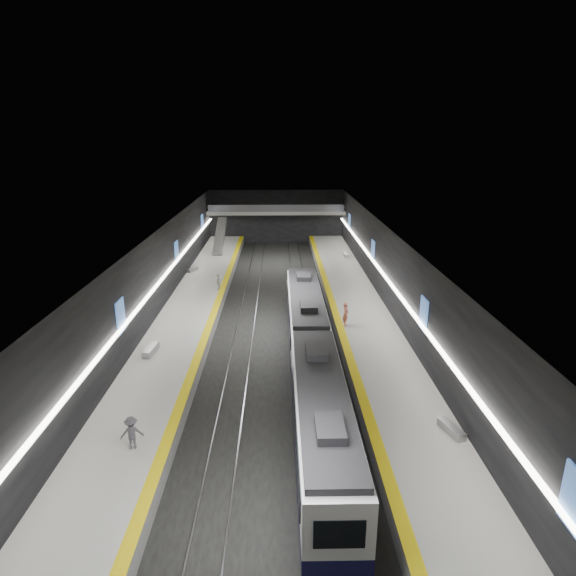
{
  "coord_description": "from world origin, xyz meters",
  "views": [
    {
      "loc": [
        0.44,
        -37.44,
        15.74
      ],
      "look_at": [
        1.22,
        5.07,
        2.2
      ],
      "focal_mm": 30.0,
      "sensor_mm": 36.0,
      "label": 1
    }
  ],
  "objects_px": {
    "passenger_right_a": "(346,314)",
    "passenger_left_b": "(132,433)",
    "bench_right_near": "(452,429)",
    "passenger_left_a": "(218,282)",
    "train": "(312,354)",
    "escalator": "(220,236)",
    "bench_left_near": "(151,350)",
    "bench_right_far": "(346,255)",
    "bench_left_far": "(192,270)"
  },
  "relations": [
    {
      "from": "bench_right_far",
      "to": "bench_right_near",
      "type": "bearing_deg",
      "value": -88.85
    },
    {
      "from": "bench_right_near",
      "to": "passenger_left_a",
      "type": "height_order",
      "value": "passenger_left_a"
    },
    {
      "from": "bench_left_far",
      "to": "bench_left_near",
      "type": "bearing_deg",
      "value": -67.9
    },
    {
      "from": "bench_left_far",
      "to": "passenger_left_a",
      "type": "bearing_deg",
      "value": -40.94
    },
    {
      "from": "bench_right_far",
      "to": "passenger_right_a",
      "type": "xyz_separation_m",
      "value": [
        -3.15,
        -23.28,
        0.78
      ]
    },
    {
      "from": "bench_right_near",
      "to": "bench_left_far",
      "type": "bearing_deg",
      "value": 102.92
    },
    {
      "from": "escalator",
      "to": "passenger_left_a",
      "type": "height_order",
      "value": "escalator"
    },
    {
      "from": "escalator",
      "to": "passenger_right_a",
      "type": "bearing_deg",
      "value": -64.16
    },
    {
      "from": "bench_right_near",
      "to": "passenger_right_a",
      "type": "relative_size",
      "value": 0.91
    },
    {
      "from": "bench_left_near",
      "to": "bench_left_far",
      "type": "relative_size",
      "value": 1.21
    },
    {
      "from": "passenger_left_a",
      "to": "passenger_left_b",
      "type": "height_order",
      "value": "passenger_left_b"
    },
    {
      "from": "train",
      "to": "passenger_right_a",
      "type": "distance_m",
      "value": 8.32
    },
    {
      "from": "bench_left_far",
      "to": "bench_right_near",
      "type": "distance_m",
      "value": 36.53
    },
    {
      "from": "bench_left_near",
      "to": "passenger_left_b",
      "type": "height_order",
      "value": "passenger_left_b"
    },
    {
      "from": "bench_right_near",
      "to": "passenger_right_a",
      "type": "height_order",
      "value": "passenger_right_a"
    },
    {
      "from": "bench_left_far",
      "to": "passenger_left_a",
      "type": "height_order",
      "value": "passenger_left_a"
    },
    {
      "from": "bench_right_near",
      "to": "passenger_left_b",
      "type": "bearing_deg",
      "value": 165.48
    },
    {
      "from": "passenger_left_a",
      "to": "bench_left_near",
      "type": "bearing_deg",
      "value": -1.26
    },
    {
      "from": "passenger_left_b",
      "to": "bench_right_near",
      "type": "bearing_deg",
      "value": 169.98
    },
    {
      "from": "passenger_left_a",
      "to": "passenger_left_b",
      "type": "bearing_deg",
      "value": 7.94
    },
    {
      "from": "train",
      "to": "bench_left_near",
      "type": "relative_size",
      "value": 14.59
    },
    {
      "from": "escalator",
      "to": "bench_right_near",
      "type": "relative_size",
      "value": 4.46
    },
    {
      "from": "bench_left_far",
      "to": "passenger_right_a",
      "type": "height_order",
      "value": "passenger_right_a"
    },
    {
      "from": "bench_right_near",
      "to": "passenger_left_a",
      "type": "distance_m",
      "value": 28.7
    },
    {
      "from": "train",
      "to": "bench_left_near",
      "type": "xyz_separation_m",
      "value": [
        -11.2,
        2.8,
        -0.94
      ]
    },
    {
      "from": "bench_left_near",
      "to": "passenger_left_a",
      "type": "xyz_separation_m",
      "value": [
        3.06,
        14.57,
        0.57
      ]
    },
    {
      "from": "escalator",
      "to": "bench_right_near",
      "type": "height_order",
      "value": "escalator"
    },
    {
      "from": "train",
      "to": "passenger_right_a",
      "type": "height_order",
      "value": "train"
    },
    {
      "from": "train",
      "to": "passenger_left_b",
      "type": "distance_m",
      "value": 12.35
    },
    {
      "from": "bench_left_far",
      "to": "passenger_left_a",
      "type": "distance_m",
      "value": 7.87
    },
    {
      "from": "bench_left_far",
      "to": "passenger_right_a",
      "type": "xyz_separation_m",
      "value": [
        15.18,
        -16.58,
        0.78
      ]
    },
    {
      "from": "train",
      "to": "escalator",
      "type": "bearing_deg",
      "value": 105.94
    },
    {
      "from": "bench_left_near",
      "to": "passenger_left_b",
      "type": "xyz_separation_m",
      "value": [
        1.88,
        -10.88,
        0.61
      ]
    },
    {
      "from": "bench_right_near",
      "to": "passenger_left_a",
      "type": "xyz_separation_m",
      "value": [
        -14.94,
        24.49,
        0.6
      ]
    },
    {
      "from": "bench_left_far",
      "to": "passenger_left_b",
      "type": "bearing_deg",
      "value": -65.24
    },
    {
      "from": "bench_left_near",
      "to": "bench_left_far",
      "type": "distance_m",
      "value": 21.45
    },
    {
      "from": "bench_right_far",
      "to": "passenger_left_a",
      "type": "distance_m",
      "value": 19.89
    },
    {
      "from": "escalator",
      "to": "bench_left_far",
      "type": "bearing_deg",
      "value": -100.17
    },
    {
      "from": "passenger_right_a",
      "to": "passenger_left_a",
      "type": "relative_size",
      "value": 1.21
    },
    {
      "from": "escalator",
      "to": "passenger_right_a",
      "type": "relative_size",
      "value": 4.05
    },
    {
      "from": "bench_left_near",
      "to": "bench_left_far",
      "type": "bearing_deg",
      "value": 97.64
    },
    {
      "from": "bench_right_near",
      "to": "bench_right_far",
      "type": "distance_m",
      "value": 38.06
    },
    {
      "from": "passenger_right_a",
      "to": "passenger_left_b",
      "type": "relative_size",
      "value": 1.15
    },
    {
      "from": "bench_right_near",
      "to": "passenger_right_a",
      "type": "xyz_separation_m",
      "value": [
        -3.56,
        14.78,
        0.77
      ]
    },
    {
      "from": "bench_right_near",
      "to": "passenger_left_b",
      "type": "height_order",
      "value": "passenger_left_b"
    },
    {
      "from": "bench_right_near",
      "to": "bench_right_far",
      "type": "xyz_separation_m",
      "value": [
        -0.41,
        38.06,
        -0.01
      ]
    },
    {
      "from": "bench_left_near",
      "to": "bench_left_far",
      "type": "height_order",
      "value": "bench_left_near"
    },
    {
      "from": "train",
      "to": "passenger_left_a",
      "type": "xyz_separation_m",
      "value": [
        -8.14,
        17.37,
        -0.38
      ]
    },
    {
      "from": "bench_left_near",
      "to": "passenger_left_a",
      "type": "height_order",
      "value": "passenger_left_a"
    },
    {
      "from": "bench_right_far",
      "to": "passenger_left_b",
      "type": "height_order",
      "value": "passenger_left_b"
    }
  ]
}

